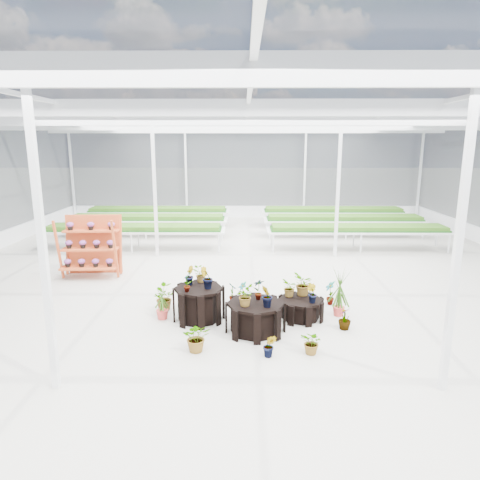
{
  "coord_description": "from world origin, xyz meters",
  "views": [
    {
      "loc": [
        -0.08,
        -9.99,
        3.71
      ],
      "look_at": [
        -0.17,
        0.74,
        1.3
      ],
      "focal_mm": 32.0,
      "sensor_mm": 36.0,
      "label": 1
    }
  ],
  "objects_px": {
    "plinth_tall": "(199,304)",
    "plinth_low": "(300,309)",
    "shelf_rack": "(90,247)",
    "plinth_mid": "(255,317)"
  },
  "relations": [
    {
      "from": "plinth_tall",
      "to": "plinth_low",
      "type": "distance_m",
      "value": 2.21
    },
    {
      "from": "plinth_tall",
      "to": "shelf_rack",
      "type": "xyz_separation_m",
      "value": [
        -3.38,
        3.08,
        0.5
      ]
    },
    {
      "from": "plinth_tall",
      "to": "plinth_mid",
      "type": "bearing_deg",
      "value": -26.57
    },
    {
      "from": "plinth_mid",
      "to": "shelf_rack",
      "type": "bearing_deg",
      "value": 141.25
    },
    {
      "from": "plinth_tall",
      "to": "plinth_low",
      "type": "height_order",
      "value": "plinth_tall"
    },
    {
      "from": "plinth_low",
      "to": "shelf_rack",
      "type": "relative_size",
      "value": 0.56
    },
    {
      "from": "plinth_tall",
      "to": "shelf_rack",
      "type": "bearing_deg",
      "value": 137.7
    },
    {
      "from": "shelf_rack",
      "to": "plinth_low",
      "type": "bearing_deg",
      "value": -30.68
    },
    {
      "from": "plinth_mid",
      "to": "shelf_rack",
      "type": "height_order",
      "value": "shelf_rack"
    },
    {
      "from": "shelf_rack",
      "to": "plinth_tall",
      "type": "bearing_deg",
      "value": -44.9
    }
  ]
}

